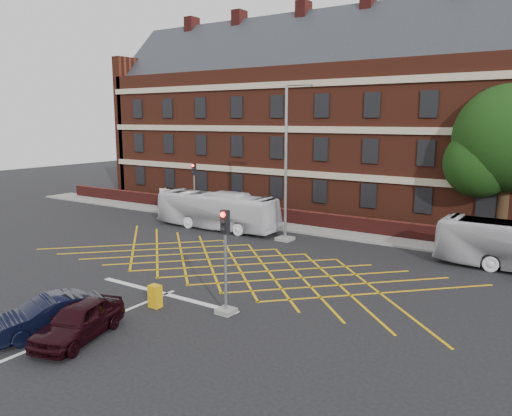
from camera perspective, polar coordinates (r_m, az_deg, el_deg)
The scene contains 16 objects.
ground at distance 25.68m, azimuth -4.82°, elevation -7.58°, with size 120.00×120.00×0.00m, color black.
victorian_building at distance 43.77m, azimuth 13.76°, elevation 9.89°, with size 51.00×12.17×20.40m.
boundary_wall at distance 36.29m, azimuth 8.03°, elevation -1.49°, with size 56.00×0.50×1.10m, color #481513.
far_pavement at distance 35.51m, azimuth 7.31°, elevation -2.54°, with size 60.00×3.00×0.12m, color slate.
box_junction_hatching at distance 27.20m, azimuth -2.18°, elevation -6.52°, with size 11.50×0.12×0.02m, color #CC990C.
stop_line at distance 23.19m, azimuth -10.27°, elevation -9.65°, with size 8.00×0.30×0.02m, color silver.
centre_line at distance 19.42m, azimuth -24.10°, elevation -14.43°, with size 0.15×14.00×0.02m, color silver.
bus_left at distance 35.85m, azimuth -4.48°, elevation -0.29°, with size 2.24×9.58×2.67m, color silver.
car_navy at distance 20.26m, azimuth -22.51°, elevation -11.23°, with size 1.45×4.14×1.37m, color black.
car_maroon at distance 19.36m, azimuth -19.62°, elevation -12.03°, with size 1.62×4.03×1.37m, color black.
deciduous_tree at distance 35.66m, azimuth 26.79°, elevation 6.33°, with size 7.30×6.88×10.03m.
traffic_light_near at distance 20.18m, azimuth -3.50°, elevation -7.28°, with size 0.70×0.70×4.27m.
traffic_light_far at distance 40.96m, azimuth -7.05°, elevation 1.58°, with size 0.70×0.70×4.27m.
street_lamp at distance 32.00m, azimuth 3.50°, elevation 2.38°, with size 2.25×1.00×9.91m.
direction_signs at distance 42.05m, azimuth -10.36°, elevation 1.18°, with size 1.10×0.16×2.20m.
utility_cabinet at distance 21.63m, azimuth -11.46°, elevation -9.85°, with size 0.50×0.38×0.96m, color #D3980C.
Camera 1 is at (15.29, -19.11, 7.79)m, focal length 35.00 mm.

